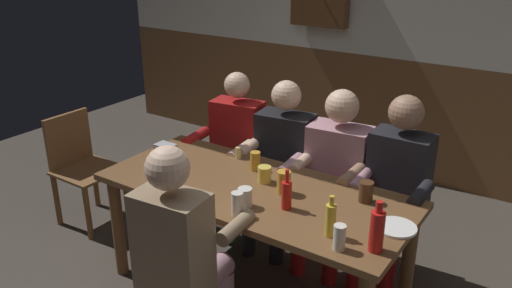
% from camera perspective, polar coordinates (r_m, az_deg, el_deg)
% --- Properties ---
extents(back_wall_wainscot, '(6.48, 0.12, 1.13)m').
position_cam_1_polar(back_wall_wainscot, '(5.11, 14.51, 3.05)').
color(back_wall_wainscot, brown).
rests_on(back_wall_wainscot, ground_plane).
extents(dining_table, '(1.90, 0.83, 0.76)m').
position_cam_1_polar(dining_table, '(3.16, -0.20, -6.51)').
color(dining_table, brown).
rests_on(dining_table, ground_plane).
extents(person_0, '(0.56, 0.54, 1.23)m').
position_cam_1_polar(person_0, '(3.95, -2.53, -0.19)').
color(person_0, '#AD1919').
rests_on(person_0, ground_plane).
extents(person_1, '(0.57, 0.56, 1.23)m').
position_cam_1_polar(person_1, '(3.73, 2.75, -1.47)').
color(person_1, black).
rests_on(person_1, ground_plane).
extents(person_2, '(0.58, 0.57, 1.23)m').
position_cam_1_polar(person_2, '(3.55, 8.65, -2.85)').
color(person_2, '#B78493').
rests_on(person_2, ground_plane).
extents(person_3, '(0.52, 0.53, 1.26)m').
position_cam_1_polar(person_3, '(3.41, 15.03, -4.28)').
color(person_3, black).
rests_on(person_3, ground_plane).
extents(person_4, '(0.53, 0.55, 1.27)m').
position_cam_1_polar(person_4, '(2.70, -8.26, -11.08)').
color(person_4, '#997F60').
rests_on(person_4, ground_plane).
extents(chair_empty_near_right, '(0.44, 0.44, 0.88)m').
position_cam_1_polar(chair_empty_near_right, '(4.31, -18.71, -2.24)').
color(chair_empty_near_right, brown).
rests_on(chair_empty_near_right, ground_plane).
extents(table_candle, '(0.04, 0.04, 0.08)m').
position_cam_1_polar(table_candle, '(3.49, -1.97, -0.97)').
color(table_candle, '#F9E08C').
rests_on(table_candle, dining_table).
extents(condiment_caddy, '(0.14, 0.10, 0.05)m').
position_cam_1_polar(condiment_caddy, '(3.67, -9.95, -0.39)').
color(condiment_caddy, '#B2B7BC').
rests_on(condiment_caddy, dining_table).
extents(plate_0, '(0.21, 0.21, 0.01)m').
position_cam_1_polar(plate_0, '(2.79, 15.18, -8.87)').
color(plate_0, white).
rests_on(plate_0, dining_table).
extents(bottle_0, '(0.05, 0.05, 0.22)m').
position_cam_1_polar(bottle_0, '(2.62, 8.22, -8.21)').
color(bottle_0, gold).
rests_on(bottle_0, dining_table).
extents(bottle_1, '(0.06, 0.06, 0.23)m').
position_cam_1_polar(bottle_1, '(2.84, 3.40, -5.56)').
color(bottle_1, red).
rests_on(bottle_1, dining_table).
extents(bottle_2, '(0.07, 0.07, 0.26)m').
position_cam_1_polar(bottle_2, '(2.53, 13.19, -9.24)').
color(bottle_2, red).
rests_on(bottle_2, dining_table).
extents(pint_glass_0, '(0.08, 0.08, 0.11)m').
position_cam_1_polar(pint_glass_0, '(2.88, -1.22, -5.90)').
color(pint_glass_0, white).
rests_on(pint_glass_0, dining_table).
extents(pint_glass_1, '(0.06, 0.06, 0.13)m').
position_cam_1_polar(pint_glass_1, '(3.24, -11.16, -2.80)').
color(pint_glass_1, white).
rests_on(pint_glass_1, dining_table).
extents(pint_glass_2, '(0.07, 0.07, 0.12)m').
position_cam_1_polar(pint_glass_2, '(3.31, -0.08, -1.89)').
color(pint_glass_2, gold).
rests_on(pint_glass_2, dining_table).
extents(pint_glass_3, '(0.06, 0.06, 0.13)m').
position_cam_1_polar(pint_glass_3, '(2.53, 9.18, -10.12)').
color(pint_glass_3, white).
rests_on(pint_glass_3, dining_table).
extents(pint_glass_4, '(0.08, 0.08, 0.10)m').
position_cam_1_polar(pint_glass_4, '(3.15, 0.94, -3.36)').
color(pint_glass_4, '#E5C64C').
rests_on(pint_glass_4, dining_table).
extents(pint_glass_5, '(0.08, 0.08, 0.14)m').
position_cam_1_polar(pint_glass_5, '(3.02, 3.09, -4.22)').
color(pint_glass_5, gold).
rests_on(pint_glass_5, dining_table).
extents(pint_glass_6, '(0.08, 0.08, 0.12)m').
position_cam_1_polar(pint_glass_6, '(2.99, 12.03, -5.16)').
color(pint_glass_6, '#4C2D19').
rests_on(pint_glass_6, dining_table).
extents(pint_glass_7, '(0.06, 0.06, 0.12)m').
position_cam_1_polar(pint_glass_7, '(3.27, -9.49, -2.59)').
color(pint_glass_7, '#4C2D19').
rests_on(pint_glass_7, dining_table).
extents(pint_glass_8, '(0.07, 0.07, 0.13)m').
position_cam_1_polar(pint_glass_8, '(2.79, -2.08, -6.62)').
color(pint_glass_8, white).
rests_on(pint_glass_8, dining_table).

